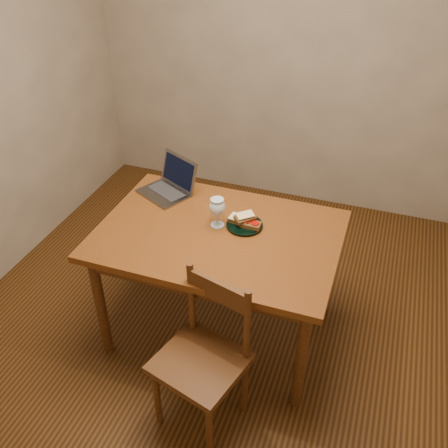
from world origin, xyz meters
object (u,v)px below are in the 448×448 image
(milk_glass, at_px, (217,212))
(laptop, at_px, (171,183))
(table, at_px, (218,245))
(plate, at_px, (244,225))
(chair, at_px, (203,352))

(milk_glass, distance_m, laptop, 0.46)
(table, bearing_deg, laptop, 143.78)
(plate, bearing_deg, milk_glass, -164.59)
(milk_glass, bearing_deg, plate, 15.41)
(chair, xyz_separation_m, laptop, (-0.55, 0.88, 0.33))
(plate, bearing_deg, chair, -88.86)
(table, bearing_deg, chair, -77.31)
(milk_glass, xyz_separation_m, laptop, (-0.39, 0.25, -0.03))
(table, distance_m, milk_glass, 0.18)
(laptop, bearing_deg, chair, -31.44)
(plate, distance_m, milk_glass, 0.17)
(milk_glass, relative_size, laptop, 0.46)
(plate, relative_size, milk_glass, 1.17)
(plate, relative_size, laptop, 0.54)
(milk_glass, bearing_deg, laptop, 147.77)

